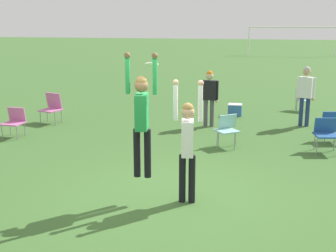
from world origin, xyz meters
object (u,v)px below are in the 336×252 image
Objects in this scene: person_spectator_near at (306,90)px; cooler_box at (235,110)px; person_jumping at (142,112)px; camping_chair_4 at (52,106)px; frisbee at (152,64)px; camping_chair_2 at (326,132)px; camping_chair_0 at (333,124)px; camping_chair_1 at (302,97)px; person_spectator_far at (209,94)px; camping_chair_5 at (227,128)px; camping_chair_3 at (15,120)px; person_defending at (187,139)px.

cooler_box is (-2.08, 1.16, -0.88)m from person_spectator_near.
person_jumping is 4.79× the size of cooler_box.
person_spectator_near reaches higher than camping_chair_4.
camping_chair_2 is (3.44, 3.64, -1.90)m from frisbee.
camping_chair_0 is 4.11m from camping_chair_1.
frisbee is 5.94m from person_spectator_far.
frisbee is 0.14× the size of person_spectator_far.
person_spectator_far is at bearing -108.97° from camping_chair_5.
camping_chair_3 is (-4.49, 3.79, -1.14)m from person_jumping.
camping_chair_5 is (-2.25, -5.08, 0.02)m from camping_chair_1.
camping_chair_1 is at bearing -98.80° from camping_chair_2.
person_defending reaches higher than cooler_box.
camping_chair_1 is 1.00× the size of camping_chair_3.
camping_chair_0 is at bearing -167.09° from camping_chair_4.
person_jumping reaches higher than cooler_box.
camping_chair_4 is at bearing 129.06° from frisbee.
camping_chair_1 is at bearing -150.76° from camping_chair_5.
person_spectator_far is 2.02m from cooler_box.
frisbee reaches higher than cooler_box.
camping_chair_5 reaches higher than cooler_box.
camping_chair_1 is at bearing -138.34° from camping_chair_4.
person_defending is 2.83× the size of camping_chair_0.
cooler_box is (0.45, 7.57, -0.96)m from person_defending.
frisbee reaches higher than person_spectator_far.
camping_chair_0 is at bearing -167.59° from camping_chair_3.
person_spectator_near is 2.54m from cooler_box.
person_spectator_far reaches higher than camping_chair_1.
camping_chair_2 is at bearing -59.94° from person_spectator_near.
camping_chair_2 is at bearing -58.49° from cooler_box.
person_jumping is 5.98m from camping_chair_3.
person_jumping is at bearing 144.88° from camping_chair_3.
cooler_box is at bearing 48.08° from camping_chair_1.
camping_chair_2 is 1.04× the size of camping_chair_3.
frisbee is 0.28× the size of camping_chair_2.
frisbee reaches higher than camping_chair_2.
camping_chair_1 is at bearing 47.38° from person_spectator_far.
person_spectator_far is at bearing -111.68° from cooler_box.
camping_chair_5 is at bearing 84.28° from camping_chair_1.
cooler_box is at bearing 81.72° from frisbee.
person_spectator_far reaches higher than camping_chair_5.
camping_chair_2 is 1.80× the size of cooler_box.
person_jumping is 2.67× the size of camping_chair_2.
frisbee is 0.29× the size of camping_chair_1.
person_spectator_near is at bearing 104.59° from camping_chair_1.
camping_chair_4 is 0.51× the size of person_spectator_near.
person_jumping is 2.38× the size of camping_chair_4.
camping_chair_2 is 7.98m from camping_chair_4.
camping_chair_3 is 0.44× the size of person_spectator_near.
camping_chair_4 is (-4.21, 5.56, -1.09)m from person_jumping.
camping_chair_0 reaches higher than cooler_box.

